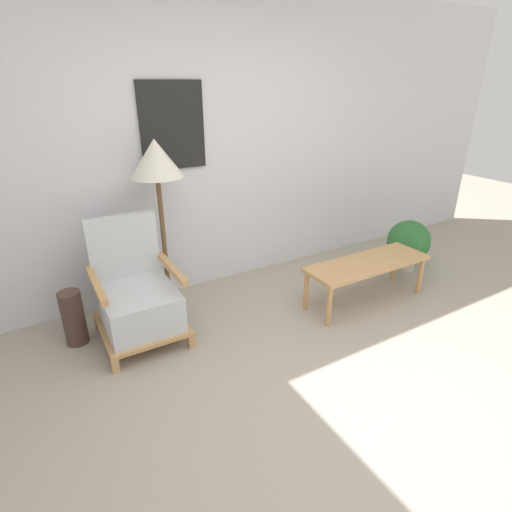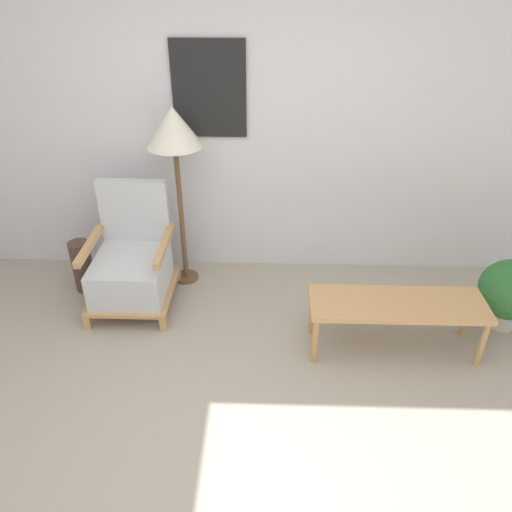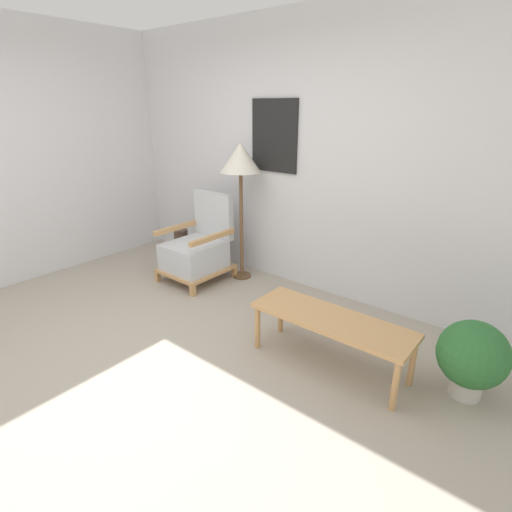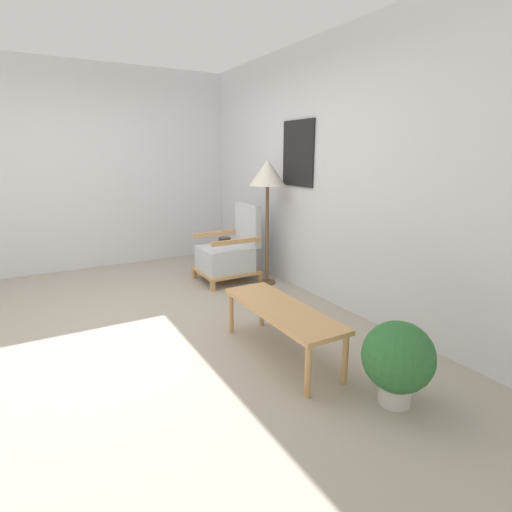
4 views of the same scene
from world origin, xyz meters
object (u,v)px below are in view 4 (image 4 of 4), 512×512
object	(u,v)px
armchair	(229,253)
vase	(225,253)
potted_plant	(398,359)
floor_lamp	(268,177)
coffee_table	(281,313)

from	to	relation	value
armchair	vase	xyz separation A→B (m)	(-0.47, 0.16, -0.12)
vase	potted_plant	size ratio (longest dim) A/B	0.81
vase	potted_plant	bearing A→B (deg)	-6.52
potted_plant	vase	bearing A→B (deg)	173.48
armchair	potted_plant	xyz separation A→B (m)	(2.84, -0.22, -0.03)
floor_lamp	potted_plant	bearing A→B (deg)	-12.58
floor_lamp	vase	xyz separation A→B (m)	(-0.82, -0.18, -1.07)
vase	potted_plant	xyz separation A→B (m)	(3.31, -0.38, 0.09)
floor_lamp	vase	bearing A→B (deg)	-167.80
floor_lamp	vase	distance (m)	1.36
potted_plant	armchair	bearing A→B (deg)	175.64
coffee_table	potted_plant	bearing A→B (deg)	17.86
coffee_table	potted_plant	world-z (taller)	potted_plant
potted_plant	coffee_table	bearing A→B (deg)	-162.14
coffee_table	vase	world-z (taller)	vase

